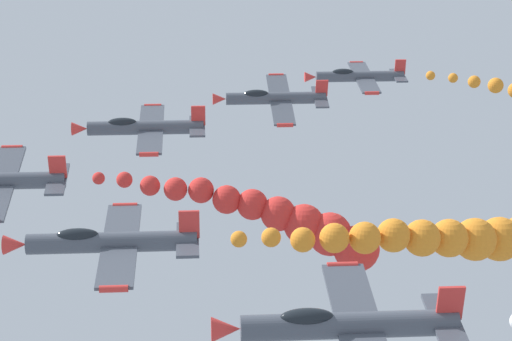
{
  "coord_description": "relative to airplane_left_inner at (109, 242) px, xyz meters",
  "views": [
    {
      "loc": [
        -58.17,
        4.07,
        111.77
      ],
      "look_at": [
        0.0,
        0.0,
        95.24
      ],
      "focal_mm": 64.86,
      "sensor_mm": 36.0,
      "label": 1
    }
  ],
  "objects": [
    {
      "name": "airplane_right_outer",
      "position": [
        34.87,
        -11.91,
        0.65
      ],
      "size": [
        9.22,
        10.35,
        3.43
      ],
      "rotation": [
        0.0,
        -0.31,
        0.0
      ],
      "color": "#474C56"
    },
    {
      "name": "airplane_right_inner",
      "position": [
        23.93,
        -0.73,
        0.66
      ],
      "size": [
        9.45,
        10.35,
        2.93
      ],
      "rotation": [
        0.0,
        -0.19,
        0.0
      ],
      "color": "#474C56"
    },
    {
      "name": "airplane_high_slot",
      "position": [
        46.03,
        -21.57,
        0.55
      ],
      "size": [
        9.49,
        10.35,
        2.82
      ],
      "rotation": [
        0.0,
        -0.17,
        0.0
      ],
      "color": "#474C56"
    },
    {
      "name": "smoke_trail_lead",
      "position": [
        9.18,
        -11.04,
        -2.44
      ],
      "size": [
        4.78,
        18.3,
        6.14
      ],
      "color": "red"
    },
    {
      "name": "airplane_left_inner",
      "position": [
        0.0,
        0.0,
        0.0
      ],
      "size": [
        9.52,
        10.35,
        2.7
      ],
      "rotation": [
        0.0,
        -0.14,
        0.0
      ],
      "color": "#474C56"
    },
    {
      "name": "smoke_trail_left_inner",
      "position": [
        3.58,
        -21.28,
        -1.72
      ],
      "size": [
        7.48,
        21.25,
        4.93
      ],
      "color": "orange"
    },
    {
      "name": "airplane_left_outer",
      "position": [
        -12.15,
        -10.68,
        0.57
      ],
      "size": [
        9.44,
        10.35,
        2.97
      ],
      "rotation": [
        0.0,
        -0.2,
        0.0
      ],
      "color": "#474C56"
    }
  ]
}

